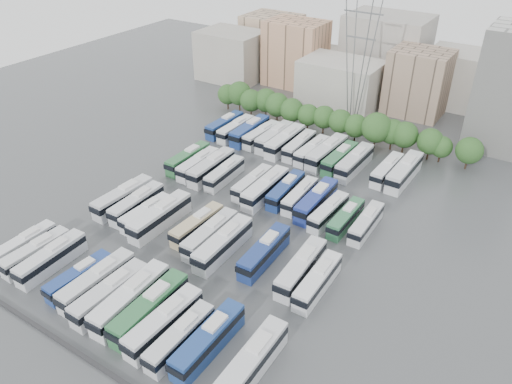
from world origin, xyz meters
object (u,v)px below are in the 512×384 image
Objects in this scene: bus_r0_s11 at (208,340)px; bus_r3_s0 at (225,125)px; bus_r1_s10 at (264,251)px; bus_r2_s13 at (366,223)px; bus_r1_s2 at (137,203)px; bus_r1_s8 at (223,244)px; bus_r0_s1 at (36,252)px; bus_r0_s2 at (51,258)px; bus_r1_s13 at (318,281)px; bus_r3_s2 at (250,131)px; bus_r0_s8 at (150,308)px; bus_r1_s3 at (146,213)px; bus_r2_s2 at (198,164)px; bus_r0_s5 at (97,281)px; bus_r0_s7 at (131,298)px; bus_r2_s10 at (316,200)px; bus_r2_s3 at (211,167)px; bus_r3_s1 at (236,129)px; bus_r2_s12 at (346,218)px; bus_r2_s9 at (300,196)px; bus_r2_s11 at (328,212)px; bus_r3_s4 at (274,137)px; bus_r1_s4 at (160,216)px; bus_r2_s8 at (286,190)px; bus_r0_s9 at (164,322)px; bus_r3_s5 at (285,141)px; bus_r1_s7 at (210,234)px; bus_r3_s8 at (327,152)px; bus_r3_s12 at (387,170)px; bus_r2_s4 at (224,173)px; bus_r3_s13 at (404,171)px; bus_r3_s10 at (354,162)px; bus_r2_s6 at (252,183)px; bus_r1_s1 at (123,197)px; bus_r0_s4 at (79,277)px; bus_r3_s3 at (261,135)px; bus_r1_s12 at (301,268)px; bus_r0_s13 at (252,362)px; bus_r0_s6 at (110,293)px; bus_r2_s7 at (265,188)px; bus_r3_s6 at (299,145)px; bus_r0_s10 at (180,337)px; bus_r0_s0 at (25,244)px.

bus_r0_s11 is 64.95m from bus_r3_s0.
bus_r1_s10 is 1.14× the size of bus_r2_s13.
bus_r1_s2 is 0.92× the size of bus_r1_s8.
bus_r0_s1 is 0.95× the size of bus_r0_s2.
bus_r1_s13 is 51.41m from bus_r3_s2.
bus_r0_s8 is 1.24× the size of bus_r1_s3.
bus_r2_s2 is (-36.33, 17.98, -0.02)m from bus_r1_s13.
bus_r0_s5 is at bearing -179.90° from bus_r0_s11.
bus_r2_s10 is at bearing 72.06° from bus_r0_s7.
bus_r3_s1 is (-6.43, 17.76, -0.16)m from bus_r2_s3.
bus_r2_s12 is (29.88, -1.29, -0.33)m from bus_r2_s3.
bus_r2_s9 is 0.98× the size of bus_r2_s11.
bus_r3_s4 is (3.43, 18.77, -0.03)m from bus_r2_s3.
bus_r1_s4 is (-23.39, 16.88, 0.12)m from bus_r0_s11.
bus_r3_s0 is at bearing 94.82° from bus_r0_s2.
bus_r2_s8 is (19.95, 1.10, -0.00)m from bus_r2_s2.
bus_r1_s3 is at bearing 140.57° from bus_r0_s9.
bus_r0_s1 is at bearing -103.79° from bus_r3_s5.
bus_r3_s2 is at bearing 118.58° from bus_r0_s11.
bus_r1_s7 reaches higher than bus_r2_s2.
bus_r0_s8 is at bearing -96.68° from bus_r2_s9.
bus_r3_s8 is 1.17× the size of bus_r3_s12.
bus_r2_s4 is 1.02× the size of bus_r2_s11.
bus_r3_s13 is (3.25, 20.36, 0.44)m from bus_r2_s12.
bus_r0_s11 is 36.16m from bus_r2_s10.
bus_r2_s6 is at bearing -125.29° from bus_r3_s10.
bus_r1_s10 reaches higher than bus_r1_s3.
bus_r1_s1 is 37.75m from bus_r3_s4.
bus_r0_s4 is at bearing -117.08° from bus_r3_s13.
bus_r3_s3 is 0.92× the size of bus_r3_s4.
bus_r2_s9 is (-9.99, 17.88, -0.29)m from bus_r1_s12.
bus_r1_s8 is 1.09× the size of bus_r3_s0.
bus_r0_s9 is 17.79m from bus_r1_s8.
bus_r1_s13 is (0.01, 17.17, -0.20)m from bus_r0_s13.
bus_r2_s13 is 32.75m from bus_r3_s5.
bus_r1_s2 reaches higher than bus_r1_s13.
bus_r0_s6 is at bearing -77.05° from bus_r3_s3.
bus_r2_s7 reaches higher than bus_r2_s3.
bus_r3_s6 is at bearing 67.30° from bus_r1_s1.
bus_r3_s4 is at bearing 112.98° from bus_r0_s11.
bus_r2_s8 is 0.87× the size of bus_r3_s5.
bus_r0_s4 is at bearing -101.05° from bus_r2_s6.
bus_r0_s10 is at bearing -110.86° from bus_r1_s12.
bus_r3_s10 reaches higher than bus_r3_s0.
bus_r1_s12 is at bearing 99.45° from bus_r0_s13.
bus_r0_s0 is 0.83× the size of bus_r1_s8.
bus_r1_s8 is 42.14m from bus_r3_s2.
bus_r3_s10 is (13.27, -0.84, 0.22)m from bus_r3_s6.
bus_r3_s12 is (29.84, 18.47, -0.19)m from bus_r2_s3.
bus_r0_s6 is 1.07× the size of bus_r3_s1.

